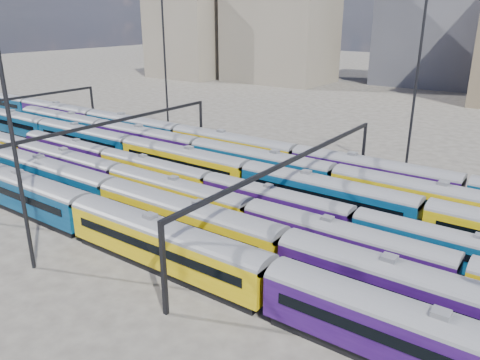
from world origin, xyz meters
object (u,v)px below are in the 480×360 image
Objects in this scene: rake_1 at (284,248)px; mast_2 at (9,120)px; rake_0 at (272,279)px; rake_2 at (117,176)px.

mast_2 is at bearing -148.72° from rake_1.
rake_0 is 5.35× the size of mast_2.
rake_2 is at bearing 161.30° from rake_0.
mast_2 reaches higher than rake_1.
mast_2 is at bearing -162.01° from rake_0.
rake_1 reaches higher than rake_2.
rake_1 is 28.20m from rake_2.
rake_0 is 25.20m from mast_2.
rake_1 is (-1.80, 5.00, 0.01)m from rake_0.
mast_2 is (7.99, -17.00, 11.31)m from rake_2.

